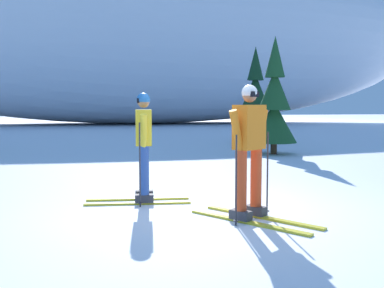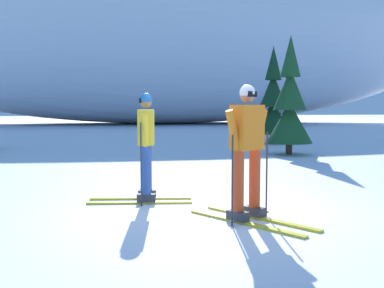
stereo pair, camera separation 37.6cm
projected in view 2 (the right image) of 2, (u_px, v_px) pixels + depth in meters
ground_plane at (221, 213)px, 6.34m from camera, size 120.00×120.00×0.00m
skier_yellow_jacket at (146, 145)px, 7.01m from camera, size 1.65×0.79×1.69m
skier_orange_jacket at (247, 150)px, 5.85m from camera, size 1.40×1.73×1.76m
pine_tree_center_right at (290, 105)px, 13.66m from camera, size 1.38×1.38×3.58m
pine_tree_far_right at (273, 103)px, 17.69m from camera, size 1.46×1.46×3.78m
snow_ridge_background at (161, 38)px, 36.48m from camera, size 48.93×17.90×13.85m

